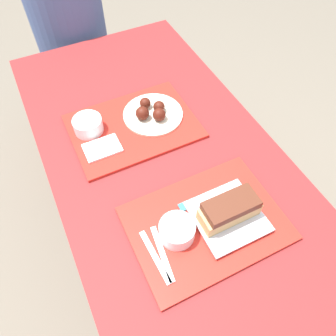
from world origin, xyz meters
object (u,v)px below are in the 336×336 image
tray_near (205,224)px  wings_plate_far (152,112)px  brisket_sandwich_plate (229,212)px  tray_far (134,126)px  bowl_coleslaw_near (177,230)px  bowl_coleslaw_far (88,124)px  person_seated_across (66,14)px

tray_near → wings_plate_far: bearing=84.8°
tray_near → brisket_sandwich_plate: bearing=-13.2°
tray_far → bowl_coleslaw_near: bearing=-96.6°
bowl_coleslaw_near → bowl_coleslaw_far: 0.51m
bowl_coleslaw_far → wings_plate_far: 0.24m
tray_near → person_seated_across: bearing=92.4°
bowl_coleslaw_far → person_seated_across: size_ratio=0.14×
person_seated_across → wings_plate_far: bearing=-83.3°
tray_near → wings_plate_far: (0.04, 0.47, 0.02)m
bowl_coleslaw_near → wings_plate_far: bearing=74.0°
brisket_sandwich_plate → bowl_coleslaw_near: bearing=173.3°
tray_near → wings_plate_far: 0.48m
tray_far → wings_plate_far: (0.08, 0.01, 0.02)m
bowl_coleslaw_near → person_seated_across: person_seated_across is taller
tray_far → brisket_sandwich_plate: size_ratio=2.30×
bowl_coleslaw_far → bowl_coleslaw_near: bearing=-78.8°
tray_near → tray_far: bearing=94.9°
tray_far → bowl_coleslaw_far: bearing=163.0°
bowl_coleslaw_near → person_seated_across: bearing=88.3°
bowl_coleslaw_near → tray_far: bearing=83.4°
wings_plate_far → bowl_coleslaw_far: bearing=172.0°
brisket_sandwich_plate → bowl_coleslaw_far: brisket_sandwich_plate is taller
brisket_sandwich_plate → wings_plate_far: bearing=92.8°
tray_near → person_seated_across: person_seated_across is taller
bowl_coleslaw_near → brisket_sandwich_plate: 0.16m
tray_near → wings_plate_far: size_ratio=2.02×
tray_far → wings_plate_far: bearing=9.5°
wings_plate_far → tray_far: bearing=-170.5°
bowl_coleslaw_near → brisket_sandwich_plate: brisket_sandwich_plate is taller
brisket_sandwich_plate → bowl_coleslaw_far: (-0.26, 0.52, -0.01)m
brisket_sandwich_plate → bowl_coleslaw_far: 0.58m
brisket_sandwich_plate → person_seated_across: 1.31m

